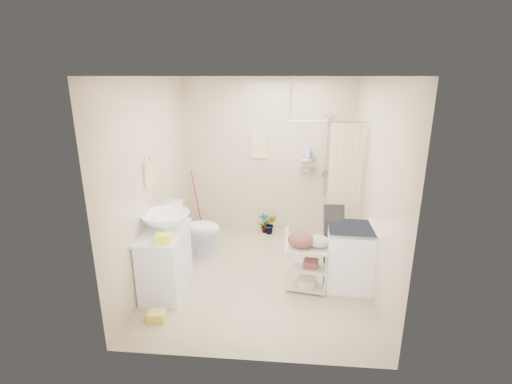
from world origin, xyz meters
TOP-DOWN VIEW (x-y plane):
  - floor at (0.00, 0.00)m, footprint 3.20×3.20m
  - ceiling at (0.00, 0.00)m, footprint 2.80×3.20m
  - wall_back at (0.00, 1.60)m, footprint 2.80×0.04m
  - wall_front at (0.00, -1.60)m, footprint 2.80×0.04m
  - wall_left at (-1.40, 0.00)m, footprint 0.04×3.20m
  - wall_right at (1.40, 0.00)m, footprint 0.04×3.20m
  - vanity at (-1.16, -0.44)m, footprint 0.55×0.93m
  - sink at (-1.15, -0.36)m, footprint 0.66×0.66m
  - counter_basket at (-1.04, -0.75)m, footprint 0.20×0.17m
  - floor_basket at (-1.07, -1.09)m, footprint 0.29×0.24m
  - toilet at (-1.04, 0.55)m, footprint 0.80×0.46m
  - mop at (-1.25, 1.42)m, footprint 0.13×0.13m
  - potted_plant_a at (-0.05, 1.44)m, footprint 0.22×0.21m
  - potted_plant_b at (0.06, 1.40)m, footprint 0.20×0.17m
  - hanging_towel at (-0.15, 1.58)m, footprint 0.28×0.03m
  - towel_ring at (-1.38, -0.20)m, footprint 0.04×0.22m
  - tp_holder at (-1.36, 0.05)m, footprint 0.08×0.12m
  - shower at (0.85, 1.05)m, footprint 1.10×1.10m
  - shampoo_bottle_a at (0.65, 1.50)m, footprint 0.11×0.11m
  - shampoo_bottle_b at (0.68, 1.51)m, footprint 0.10×0.10m
  - washing_machine at (1.14, -0.14)m, footprint 0.58×0.60m
  - laundry_rack at (0.61, -0.30)m, footprint 0.55×0.38m
  - ironing_board at (0.96, -0.05)m, footprint 0.31×0.21m

SIDE VIEW (x-z plane):
  - floor at x=0.00m, z-range 0.00..0.00m
  - floor_basket at x=-1.07m, z-range 0.00..0.15m
  - potted_plant_b at x=0.06m, z-range 0.00..0.35m
  - potted_plant_a at x=-0.05m, z-range 0.00..0.35m
  - laundry_rack at x=0.61m, z-range 0.00..0.70m
  - vanity at x=-1.16m, z-range 0.00..0.80m
  - washing_machine at x=1.14m, z-range 0.00..0.81m
  - toilet at x=-1.04m, z-range 0.00..0.81m
  - ironing_board at x=0.96m, z-range 0.00..1.06m
  - mop at x=-1.25m, z-range 0.00..1.11m
  - tp_holder at x=-1.36m, z-range 0.65..0.79m
  - counter_basket at x=-1.04m, z-range 0.80..0.90m
  - sink at x=-1.15m, z-range 0.80..1.00m
  - shower at x=0.85m, z-range 0.00..2.10m
  - wall_back at x=0.00m, z-range 0.00..2.60m
  - wall_front at x=0.00m, z-range 0.00..2.60m
  - wall_left at x=-1.40m, z-range 0.00..2.60m
  - wall_right at x=1.40m, z-range 0.00..2.60m
  - shampoo_bottle_b at x=0.68m, z-range 1.32..1.49m
  - shampoo_bottle_a at x=0.65m, z-range 1.32..1.53m
  - towel_ring at x=-1.38m, z-range 1.30..1.64m
  - hanging_towel at x=-0.15m, z-range 1.29..1.71m
  - ceiling at x=0.00m, z-range 2.58..2.62m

